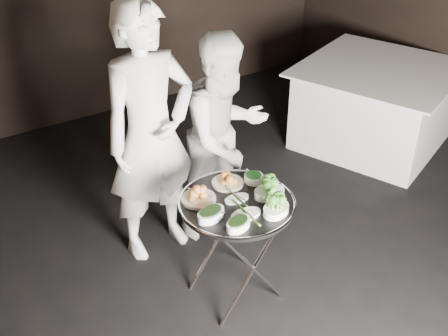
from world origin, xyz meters
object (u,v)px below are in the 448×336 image
waiter_right (226,136)px  dining_table (375,105)px  tray_stand (236,245)px  serving_tray (237,203)px  waiter_left (151,136)px

waiter_right → dining_table: (1.97, 0.33, -0.40)m
waiter_right → dining_table: size_ratio=1.14×
tray_stand → dining_table: dining_table is taller
serving_tray → waiter_left: 0.82m
tray_stand → waiter_left: (-0.20, 0.77, 0.53)m
dining_table → tray_stand: bearing=-156.1°
tray_stand → waiter_left: waiter_left is taller
tray_stand → serving_tray: bearing=180.0°
waiter_left → serving_tray: bearing=-79.4°
serving_tray → waiter_right: bearing=62.0°
serving_tray → waiter_left: size_ratio=0.39×
serving_tray → waiter_left: (-0.20, 0.77, 0.19)m
tray_stand → waiter_right: bearing=62.0°
waiter_left → waiter_right: waiter_left is taller
dining_table → waiter_left: bearing=-173.9°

